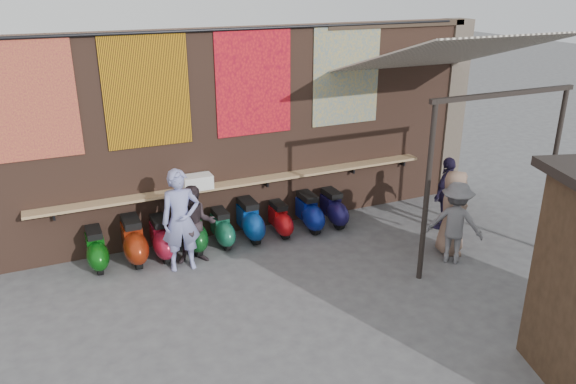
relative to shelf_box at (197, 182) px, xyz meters
The scene contains 29 objects.
ground 2.79m from the shelf_box, 67.59° to the right, with size 70.00×70.00×0.00m, color #474749.
brick_wall 1.27m from the shelf_box, 22.87° to the left, with size 10.00×0.40×4.00m, color brown.
pier_right 6.21m from the shelf_box, ahead, with size 0.50×0.50×4.00m, color #4C4238.
eating_counter 0.96m from the shelf_box, ahead, with size 8.00×0.32×0.05m, color #9E7A51.
shelf_box is the anchor object (origin of this frame).
tapestry_redgold 3.18m from the shelf_box, behind, with size 1.50×0.02×2.00m, color maroon.
tapestry_sun 1.91m from the shelf_box, 166.53° to the left, with size 1.50×0.02×2.00m, color orange.
tapestry_orange 2.15m from the shelf_box, ahead, with size 1.50×0.02×2.00m, color red.
tapestry_multi 3.69m from the shelf_box, ahead, with size 1.50×0.02×2.00m, color #2B639F.
hang_rail 2.89m from the shelf_box, 10.16° to the left, with size 0.06×0.06×9.50m, color black.
scooter_stool_0 2.17m from the shelf_box, behind, with size 0.35×0.77×0.73m, color #0B4F0E, non-canonical shape.
scooter_stool_1 1.58m from the shelf_box, 167.56° to the right, with size 0.39×0.88×0.83m, color maroon, non-canonical shape.
scooter_stool_2 1.24m from the shelf_box, 159.12° to the right, with size 0.36×0.80×0.76m, color maroon, non-canonical shape.
scooter_stool_3 0.92m from the shelf_box, 129.07° to the right, with size 0.38×0.85×0.81m, color #0E4618, non-canonical shape.
scooter_stool_4 1.01m from the shelf_box, 38.89° to the right, with size 0.33×0.74×0.70m, color #16593F, non-canonical shape.
scooter_stool_5 1.29m from the shelf_box, 15.48° to the right, with size 0.38×0.84×0.79m, color navy, non-canonical shape.
scooter_stool_6 1.83m from the shelf_box, 11.87° to the right, with size 0.32×0.70×0.67m, color #B60E11, non-canonical shape.
scooter_stool_7 2.38m from the shelf_box, ahead, with size 0.36×0.80×0.76m, color navy, non-canonical shape.
scooter_stool_8 2.91m from the shelf_box, ahead, with size 0.35×0.78×0.74m, color #161143, non-canonical shape.
diner_left 1.08m from the shelf_box, 122.76° to the right, with size 0.67×0.44×1.84m, color #8489C0.
diner_right 0.95m from the shelf_box, 109.84° to the right, with size 0.71×0.55×1.46m, color #2F2529.
shopper_navy 5.00m from the shelf_box, 16.37° to the right, with size 0.89×0.37×1.52m, color #1D1632.
shopper_grey 4.78m from the shelf_box, 33.58° to the right, with size 0.98×0.57×1.52m, color slate.
shopper_tan 4.78m from the shelf_box, 29.13° to the right, with size 0.79×0.51×1.61m, color #836553.
awning_canvas 5.20m from the shelf_box, 17.47° to the right, with size 3.20×3.40×0.03m, color beige.
awning_ledger 5.20m from the shelf_box, ahead, with size 3.30×0.08×0.12m, color #33261C.
awning_header 5.61m from the shelf_box, 33.10° to the right, with size 3.00×0.08×0.08m, color black.
awning_post_left 4.22m from the shelf_box, 43.57° to the right, with size 0.09×0.09×3.10m, color black.
awning_post_right 6.53m from the shelf_box, 26.38° to the right, with size 0.09×0.09×3.10m, color black.
Camera 1 is at (-3.47, -7.42, 4.88)m, focal length 35.00 mm.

